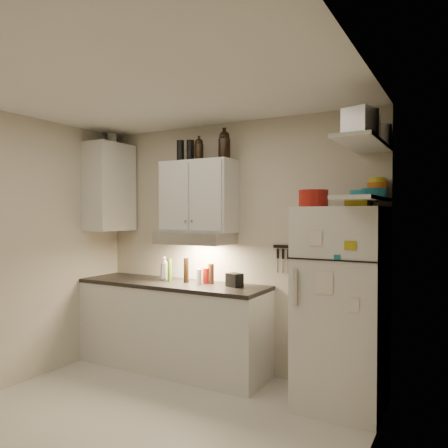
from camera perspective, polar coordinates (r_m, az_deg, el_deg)
The scene contains 36 objects.
floor at distance 3.73m, azimuth -11.21°, elevation -24.93°, with size 3.20×3.00×0.02m, color beige.
ceiling at distance 3.49m, azimuth -11.40°, elevation 17.42°, with size 3.20×3.00×0.02m, color white.
back_wall at distance 4.62m, azimuth 1.00°, elevation -2.93°, with size 3.20×0.02×2.60m, color beige.
left_wall at distance 4.58m, azimuth -26.81°, elevation -3.10°, with size 0.02×3.00×2.60m, color beige.
right_wall at distance 2.63m, azimuth 16.58°, elevation -6.13°, with size 0.02×3.00×2.60m, color beige.
base_cabinet at distance 4.79m, azimuth -6.79°, elevation -13.23°, with size 2.10×0.60×0.88m, color silver.
countertop at distance 4.69m, azimuth -6.81°, elevation -7.79°, with size 2.10×0.62×0.04m, color black.
upper_cabinet at distance 4.61m, azimuth -3.33°, elevation 3.59°, with size 0.80×0.33×0.75m, color silver.
side_cabinet at distance 5.22m, azimuth -14.74°, elevation 4.65°, with size 0.33×0.55×1.00m, color silver.
range_hood at distance 4.56m, azimuth -3.76°, elevation -1.85°, with size 0.76×0.46×0.12m, color silver.
fridge at distance 3.90m, azimuth 15.10°, elevation -10.42°, with size 0.70×0.68×1.70m, color silver.
shelf_hi at distance 3.69m, azimuth 17.76°, elevation 9.99°, with size 0.30×0.95×0.03m, color silver.
shelf_lo at distance 3.65m, azimuth 17.71°, elevation 3.14°, with size 0.30×0.95×0.03m, color silver.
knife_strip at distance 4.31m, azimuth 9.08°, elevation -2.98°, with size 0.42×0.02×0.03m, color black.
dutch_oven at distance 3.82m, azimuth 11.60°, elevation 3.28°, with size 0.25×0.25×0.15m, color maroon.
book_stack at distance 3.59m, azimuth 17.21°, elevation 2.79°, with size 0.17×0.22×0.07m, color #AD9815.
spice_jar at distance 3.75m, azimuth 15.98°, elevation 2.94°, with size 0.06×0.06×0.10m, color silver.
stock_pot at distance 4.05m, azimuth 19.25°, elevation 10.72°, with size 0.26×0.26×0.18m, color silver.
tin_a at distance 3.70m, azimuth 18.03°, elevation 11.68°, with size 0.19×0.17×0.19m, color #AAAAAD.
tin_b at distance 3.43m, azimuth 17.30°, elevation 12.61°, with size 0.20×0.20×0.20m, color #AAAAAD.
bowl_teal at distance 3.98m, azimuth 18.96°, elevation 3.81°, with size 0.22×0.22×0.09m, color #187084.
bowl_orange at distance 4.04m, azimuth 19.39°, elevation 4.74°, with size 0.17×0.17×0.05m, color #D85D14.
bowl_yellow at distance 4.04m, azimuth 19.39°, elevation 5.42°, with size 0.13×0.13×0.04m, color gold.
plates at distance 3.71m, azimuth 17.78°, elevation 3.77°, with size 0.22×0.22×0.06m, color #187084.
growler_a at distance 4.56m, azimuth -3.30°, elevation 9.78°, with size 0.10×0.10×0.23m, color black, non-canonical shape.
growler_b at distance 4.49m, azimuth 0.05°, elevation 10.33°, with size 0.12×0.12×0.29m, color black, non-canonical shape.
thermos_a at distance 4.73m, azimuth -4.42°, elevation 9.49°, with size 0.08×0.08×0.23m, color black.
thermos_b at distance 4.77m, azimuth -5.72°, elevation 9.43°, with size 0.08×0.08×0.23m, color black.
side_jar at distance 5.42m, azimuth -14.42°, elevation 10.62°, with size 0.11×0.11×0.14m, color silver.
soap_bottle at distance 4.81m, azimuth -7.76°, elevation -5.60°, with size 0.11×0.11×0.29m, color silver.
pepper_mill at distance 4.55m, azimuth -1.72°, elevation -6.50°, with size 0.06×0.06×0.21m, color #5D2E1C.
oil_bottle at distance 4.73m, azimuth -7.12°, elevation -5.99°, with size 0.05×0.05×0.24m, color #426218.
vinegar_bottle at distance 4.62m, azimuth -4.96°, elevation -6.04°, with size 0.05×0.05×0.26m, color black.
clear_bottle at distance 4.51m, azimuth -3.27°, elevation -6.88°, with size 0.05×0.05×0.16m, color silver.
red_jar at distance 4.56m, azimuth -2.33°, elevation -6.77°, with size 0.08×0.08×0.16m, color maroon.
caddy at distance 4.36m, azimuth 1.38°, elevation -7.32°, with size 0.16×0.11×0.13m, color black.
Camera 1 is at (2.18, -2.55, 1.63)m, focal length 35.00 mm.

